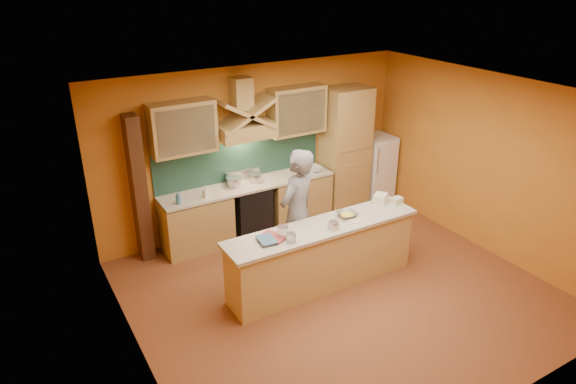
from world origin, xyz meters
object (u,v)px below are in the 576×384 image
fridge (375,169)px  kitchen_scale (334,226)px  person (297,214)px  mixing_bowl (347,215)px  stove (249,209)px

fridge → kitchen_scale: size_ratio=11.16×
person → mixing_bowl: (0.58, -0.41, 0.01)m
kitchen_scale → person: bearing=118.6°
stove → person: bearing=-87.5°
person → mixing_bowl: person is taller
stove → person: person is taller
mixing_bowl → stove: bearing=109.3°
person → fridge: bearing=-175.8°
person → mixing_bowl: size_ratio=7.04×
mixing_bowl → kitchen_scale: bearing=-151.1°
stove → kitchen_scale: size_ratio=7.73×
kitchen_scale → mixing_bowl: 0.44m
stove → fridge: size_ratio=0.69×
stove → mixing_bowl: (0.65, -1.84, 0.53)m
stove → kitchen_scale: bearing=-82.7°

